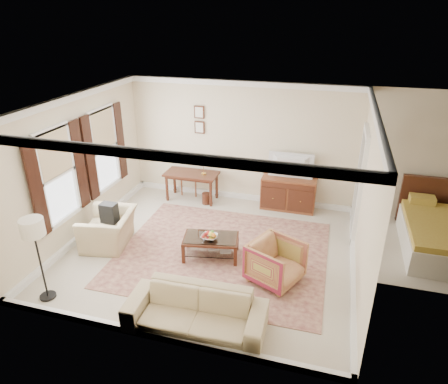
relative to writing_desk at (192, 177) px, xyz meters
The scene contains 20 objects.
room_shell 3.02m from the writing_desk, 61.32° to the right, with size 5.51×5.01×2.91m.
window_front 3.33m from the writing_desk, 119.39° to the right, with size 0.12×1.56×1.80m, color #CCB284, non-canonical shape.
window_rear 2.18m from the writing_desk, 143.04° to the right, with size 0.12×1.56×1.80m, color #CCB284, non-canonical shape.
doorway 3.92m from the writing_desk, ahead, with size 0.10×1.12×2.25m, color white, non-canonical shape.
rug 2.61m from the writing_desk, 56.44° to the right, with size 3.97×3.40×0.01m, color maroon.
writing_desk is the anchor object (origin of this frame).
desk_chair 0.39m from the writing_desk, 113.55° to the left, with size 0.45×0.45×1.05m, color brown, non-canonical shape.
desk_lamp 0.48m from the writing_desk, ahead, with size 0.32×0.32×0.50m, color silver, non-canonical shape.
framed_prints 1.41m from the writing_desk, 75.73° to the left, with size 0.25×0.04×0.68m, color #431F13, non-canonical shape.
sideboard 2.38m from the writing_desk, ahead, with size 1.26×0.49×0.78m, color brown.
tv 2.46m from the writing_desk, ahead, with size 0.98×0.56×0.13m, color black.
coffee_table 2.62m from the writing_desk, 61.93° to the right, with size 1.13×0.79×0.44m.
fruit_bowl 2.67m from the writing_desk, 62.75° to the right, with size 0.42×0.42×0.10m, color silver.
book_a 2.55m from the writing_desk, 62.72° to the right, with size 0.28×0.04×0.38m, color brown.
book_b 2.69m from the writing_desk, 58.19° to the right, with size 0.28×0.03×0.38m, color brown.
striped_armchair 3.71m from the writing_desk, 46.92° to the right, with size 0.81×0.76×0.83m, color maroon.
club_armchair 2.59m from the writing_desk, 109.78° to the right, with size 1.06×0.69×0.93m, color tan.
backpack 2.51m from the writing_desk, 110.27° to the right, with size 0.32×0.22×0.40m, color black.
sofa 4.45m from the writing_desk, 69.14° to the right, with size 2.07×0.60×0.81m, color tan.
floor_lamp 4.35m from the writing_desk, 103.53° to the right, with size 0.36×0.36×1.47m.
Camera 1 is at (2.12, -6.38, 4.35)m, focal length 32.00 mm.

